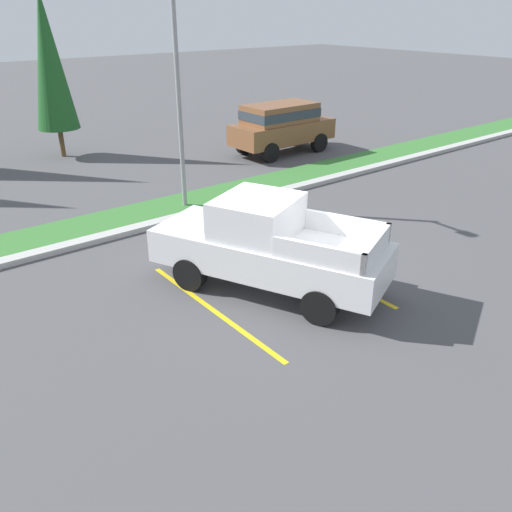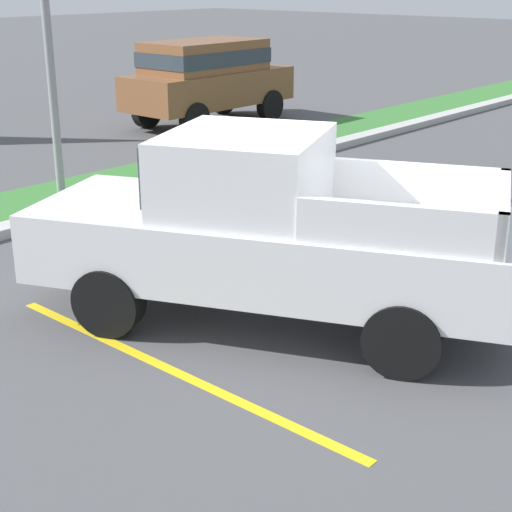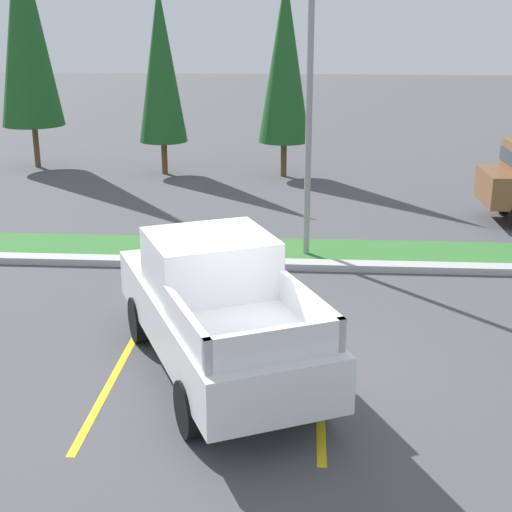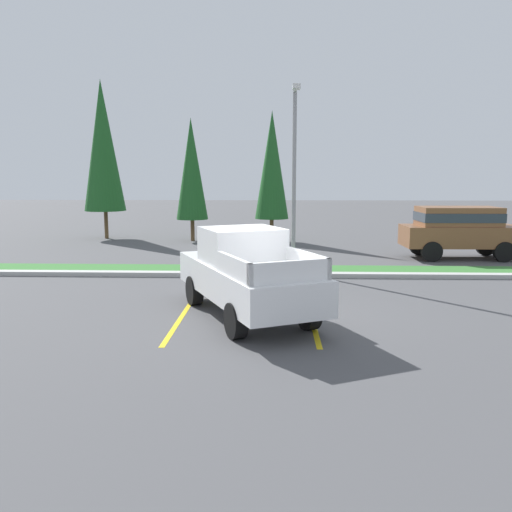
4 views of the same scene
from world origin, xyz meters
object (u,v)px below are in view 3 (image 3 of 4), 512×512
Objects in this scene: street_light at (309,93)px; cypress_tree_center at (285,59)px; pickup_truck_main at (216,308)px; cypress_tree_left_inner at (161,64)px; cypress_tree_leftmost at (25,25)px.

street_light is 8.80m from cypress_tree_center.
pickup_truck_main is 0.89× the size of cypress_tree_left_inner.
cypress_tree_left_inner is (4.78, -0.86, -1.22)m from cypress_tree_leftmost.
street_light is 0.75× the size of cypress_tree_leftmost.
pickup_truck_main is 0.67× the size of cypress_tree_leftmost.
cypress_tree_leftmost is 8.98m from cypress_tree_center.
cypress_tree_leftmost is 1.33× the size of cypress_tree_left_inner.
cypress_tree_left_inner is at bearing 118.75° from street_light.
cypress_tree_center reaches higher than street_light.
cypress_tree_leftmost reaches higher than cypress_tree_left_inner.
pickup_truck_main is 17.89m from cypress_tree_leftmost.
street_light is 0.95× the size of cypress_tree_center.
street_light is 13.79m from cypress_tree_leftmost.
pickup_truck_main is 14.65m from cypress_tree_center.
street_light is 1.00× the size of cypress_tree_left_inner.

